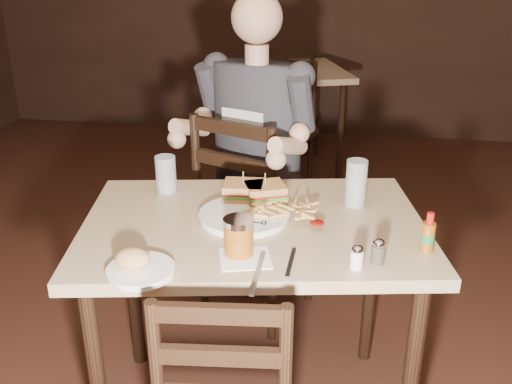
# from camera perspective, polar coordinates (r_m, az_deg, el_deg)

# --- Properties ---
(room_shell) EXTENTS (7.00, 7.00, 7.00)m
(room_shell) POSITION_cam_1_polar(r_m,az_deg,el_deg) (1.59, 1.55, 17.32)
(room_shell) COLOR black
(room_shell) RESTS_ON ground
(main_table) EXTENTS (1.18, 0.89, 0.77)m
(main_table) POSITION_cam_1_polar(r_m,az_deg,el_deg) (1.84, -0.25, -5.60)
(main_table) COLOR tan
(main_table) RESTS_ON ground
(bg_table) EXTENTS (1.02, 1.02, 0.77)m
(bg_table) POSITION_cam_1_polar(r_m,az_deg,el_deg) (4.19, 3.09, 10.97)
(bg_table) COLOR tan
(bg_table) RESTS_ON ground
(chair_far) EXTENTS (0.59, 0.61, 0.96)m
(chair_far) POSITION_cam_1_polar(r_m,az_deg,el_deg) (2.53, 0.20, -2.25)
(chair_far) COLOR black
(chair_far) RESTS_ON ground
(bg_chair_far) EXTENTS (0.40, 0.44, 0.85)m
(bg_chair_far) POSITION_cam_1_polar(r_m,az_deg,el_deg) (4.78, 3.77, 9.37)
(bg_chair_far) COLOR black
(bg_chair_far) RESTS_ON ground
(bg_chair_near) EXTENTS (0.55, 0.57, 0.91)m
(bg_chair_near) POSITION_cam_1_polar(r_m,az_deg,el_deg) (3.72, 2.07, 5.80)
(bg_chair_near) COLOR black
(bg_chair_near) RESTS_ON ground
(diner) EXTENTS (0.65, 0.59, 0.93)m
(diner) POSITION_cam_1_polar(r_m,az_deg,el_deg) (2.32, -0.40, 8.04)
(diner) COLOR #333339
(diner) RESTS_ON chair_far
(dinner_plate) EXTENTS (0.33, 0.33, 0.02)m
(dinner_plate) POSITION_cam_1_polar(r_m,az_deg,el_deg) (1.81, -1.19, -2.48)
(dinner_plate) COLOR white
(dinner_plate) RESTS_ON main_table
(sandwich_left) EXTENTS (0.16, 0.15, 0.11)m
(sandwich_left) POSITION_cam_1_polar(r_m,az_deg,el_deg) (1.88, 0.92, 0.57)
(sandwich_left) COLOR tan
(sandwich_left) RESTS_ON dinner_plate
(sandwich_right) EXTENTS (0.14, 0.12, 0.11)m
(sandwich_right) POSITION_cam_1_polar(r_m,az_deg,el_deg) (1.90, -1.28, 0.75)
(sandwich_right) COLOR tan
(sandwich_right) RESTS_ON dinner_plate
(fries_pile) EXTENTS (0.28, 0.22, 0.04)m
(fries_pile) POSITION_cam_1_polar(r_m,az_deg,el_deg) (1.81, 2.48, -1.59)
(fries_pile) COLOR tan
(fries_pile) RESTS_ON dinner_plate
(ketchup_dollop) EXTENTS (0.05, 0.05, 0.01)m
(ketchup_dollop) POSITION_cam_1_polar(r_m,az_deg,el_deg) (1.75, 6.11, -3.08)
(ketchup_dollop) COLOR maroon
(ketchup_dollop) RESTS_ON dinner_plate
(glass_left) EXTENTS (0.08, 0.08, 0.13)m
(glass_left) POSITION_cam_1_polar(r_m,az_deg,el_deg) (2.02, -9.00, 1.75)
(glass_left) COLOR silver
(glass_left) RESTS_ON main_table
(glass_right) EXTENTS (0.08, 0.08, 0.16)m
(glass_right) POSITION_cam_1_polar(r_m,az_deg,el_deg) (1.91, 9.97, 0.87)
(glass_right) COLOR silver
(glass_right) RESTS_ON main_table
(hot_sauce) EXTENTS (0.04, 0.04, 0.12)m
(hot_sauce) POSITION_cam_1_polar(r_m,az_deg,el_deg) (1.67, 16.87, -3.88)
(hot_sauce) COLOR #89460F
(hot_sauce) RESTS_ON main_table
(salt_shaker) EXTENTS (0.04, 0.04, 0.06)m
(salt_shaker) POSITION_cam_1_polar(r_m,az_deg,el_deg) (1.55, 10.05, -6.51)
(salt_shaker) COLOR white
(salt_shaker) RESTS_ON main_table
(pepper_shaker) EXTENTS (0.04, 0.04, 0.07)m
(pepper_shaker) POSITION_cam_1_polar(r_m,az_deg,el_deg) (1.59, 12.10, -5.92)
(pepper_shaker) COLOR #38332D
(pepper_shaker) RESTS_ON main_table
(syrup_dispenser) EXTENTS (0.10, 0.10, 0.11)m
(syrup_dispenser) POSITION_cam_1_polar(r_m,az_deg,el_deg) (1.59, -1.73, -4.50)
(syrup_dispenser) COLOR #89460F
(syrup_dispenser) RESTS_ON main_table
(napkin) EXTENTS (0.17, 0.16, 0.00)m
(napkin) POSITION_cam_1_polar(r_m,az_deg,el_deg) (1.59, -1.07, -6.63)
(napkin) COLOR white
(napkin) RESTS_ON main_table
(knife) EXTENTS (0.02, 0.22, 0.01)m
(knife) POSITION_cam_1_polar(r_m,az_deg,el_deg) (1.52, 0.18, -8.10)
(knife) COLOR silver
(knife) RESTS_ON napkin
(fork) EXTENTS (0.02, 0.16, 0.00)m
(fork) POSITION_cam_1_polar(r_m,az_deg,el_deg) (1.57, 3.50, -7.05)
(fork) COLOR silver
(fork) RESTS_ON napkin
(side_plate) EXTENTS (0.20, 0.20, 0.01)m
(side_plate) POSITION_cam_1_polar(r_m,az_deg,el_deg) (1.55, -11.43, -7.84)
(side_plate) COLOR white
(side_plate) RESTS_ON main_table
(bread_roll) EXTENTS (0.11, 0.09, 0.06)m
(bread_roll) POSITION_cam_1_polar(r_m,az_deg,el_deg) (1.54, -12.25, -6.53)
(bread_roll) COLOR tan
(bread_roll) RESTS_ON side_plate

